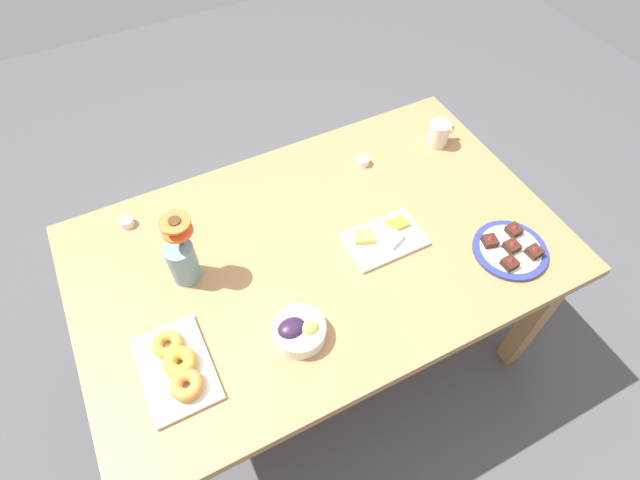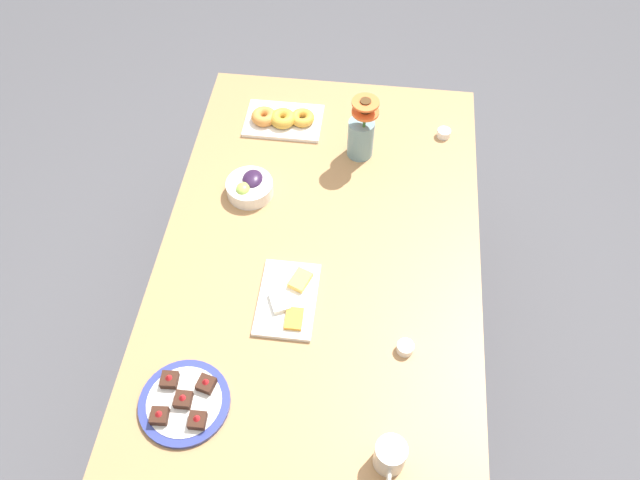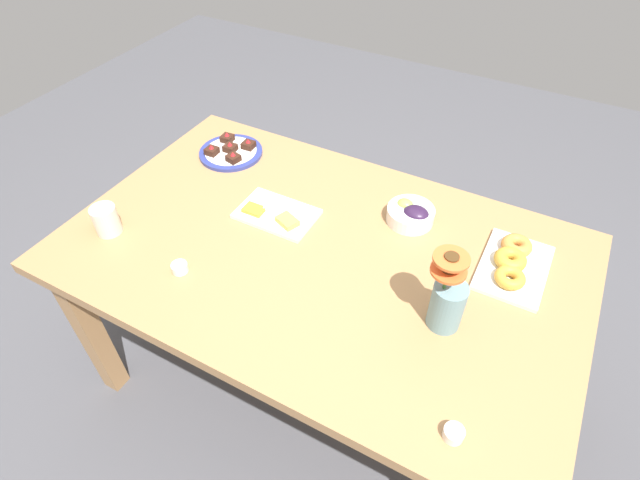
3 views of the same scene
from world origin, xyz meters
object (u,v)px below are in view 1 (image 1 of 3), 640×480
object	(u,v)px
dining_table	(320,262)
jam_cup_honey	(363,161)
croissant_platter	(178,367)
flower_vase	(182,259)
coffee_mug	(439,133)
cheese_platter	(384,238)
jam_cup_berry	(126,222)
dessert_plate	(510,249)
grape_bowl	(299,331)

from	to	relation	value
dining_table	jam_cup_honey	distance (m)	0.44
croissant_platter	flower_vase	world-z (taller)	flower_vase
coffee_mug	jam_cup_honey	distance (m)	0.32
croissant_platter	cheese_platter	bearing A→B (deg)	10.07
dining_table	jam_cup_berry	world-z (taller)	jam_cup_berry
cheese_platter	jam_cup_berry	xyz separation A→B (m)	(-0.75, 0.45, 0.00)
jam_cup_honey	flower_vase	bearing A→B (deg)	-165.98
dessert_plate	dining_table	bearing A→B (deg)	151.71
grape_bowl	dessert_plate	bearing A→B (deg)	-2.87
dining_table	croissant_platter	size ratio (longest dim) A/B	5.71
dining_table	jam_cup_berry	xyz separation A→B (m)	(-0.55, 0.38, 0.10)
dessert_plate	jam_cup_berry	bearing A→B (deg)	148.18
croissant_platter	dessert_plate	size ratio (longest dim) A/B	1.15
coffee_mug	croissant_platter	bearing A→B (deg)	-159.13
flower_vase	coffee_mug	bearing A→B (deg)	8.41
dining_table	flower_vase	distance (m)	0.47
cheese_platter	dessert_plate	size ratio (longest dim) A/B	1.07
flower_vase	dining_table	bearing A→B (deg)	-12.19
dining_table	jam_cup_honey	bearing A→B (deg)	40.64
dining_table	dessert_plate	xyz separation A→B (m)	(0.55, -0.30, 0.10)
jam_cup_honey	flower_vase	size ratio (longest dim) A/B	0.19
dining_table	grape_bowl	distance (m)	0.35
jam_cup_berry	grape_bowl	bearing A→B (deg)	-61.61
dining_table	coffee_mug	xyz separation A→B (m)	(0.64, 0.25, 0.13)
dessert_plate	jam_cup_honey	bearing A→B (deg)	111.52
grape_bowl	jam_cup_honey	xyz separation A→B (m)	(0.52, 0.54, -0.01)
grape_bowl	jam_cup_berry	bearing A→B (deg)	118.39
jam_cup_berry	dessert_plate	size ratio (longest dim) A/B	0.20
dessert_plate	flower_vase	distance (m)	1.05
grape_bowl	dessert_plate	world-z (taller)	grape_bowl
coffee_mug	jam_cup_berry	bearing A→B (deg)	173.47
jam_cup_honey	cheese_platter	bearing A→B (deg)	-109.13
grape_bowl	flower_vase	bearing A→B (deg)	122.64
dining_table	jam_cup_honey	size ratio (longest dim) A/B	33.33
dining_table	croissant_platter	bearing A→B (deg)	-159.59
cheese_platter	flower_vase	world-z (taller)	flower_vase
coffee_mug	flower_vase	distance (m)	1.08
grape_bowl	jam_cup_honey	world-z (taller)	grape_bowl
cheese_platter	jam_cup_berry	size ratio (longest dim) A/B	5.42
cheese_platter	jam_cup_berry	bearing A→B (deg)	148.80
grape_bowl	cheese_platter	world-z (taller)	grape_bowl
croissant_platter	jam_cup_honey	xyz separation A→B (m)	(0.87, 0.48, -0.01)
coffee_mug	cheese_platter	size ratio (longest dim) A/B	0.44
cheese_platter	croissant_platter	bearing A→B (deg)	-169.93
dining_table	grape_bowl	xyz separation A→B (m)	(-0.20, -0.26, 0.12)
cheese_platter	croissant_platter	world-z (taller)	croissant_platter
coffee_mug	cheese_platter	world-z (taller)	coffee_mug
croissant_platter	jam_cup_honey	distance (m)	0.99
grape_bowl	croissant_platter	distance (m)	0.35
flower_vase	jam_cup_berry	bearing A→B (deg)	112.83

